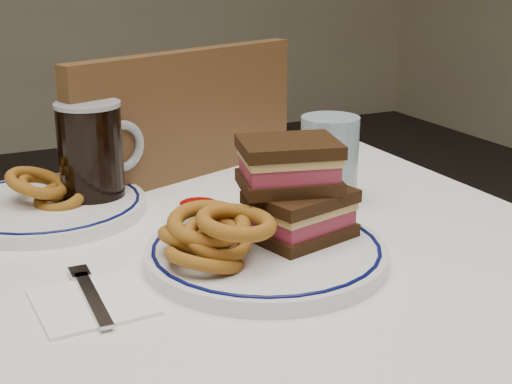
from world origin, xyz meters
name	(u,v)px	position (x,y,z in m)	size (l,w,h in m)	color
dining_table	(95,381)	(0.00, 0.00, 0.64)	(1.27, 0.87, 0.75)	white
chair_far	(151,280)	(0.21, 0.48, 0.52)	(0.56, 0.56, 0.95)	#4E3719
main_plate	(266,252)	(0.21, 0.00, 0.76)	(0.29, 0.29, 0.02)	white
reuben_sandwich	(295,189)	(0.26, 0.02, 0.83)	(0.14, 0.13, 0.12)	black
onion_rings_main	(212,235)	(0.14, -0.01, 0.80)	(0.13, 0.13, 0.08)	brown
ketchup_ramekin	(199,214)	(0.16, 0.09, 0.79)	(0.06, 0.06, 0.03)	white
beer_mug	(93,154)	(0.08, 0.28, 0.83)	(0.13, 0.09, 0.15)	black
water_glass	(329,162)	(0.38, 0.14, 0.82)	(0.08, 0.08, 0.13)	#8EAAB8
far_plate	(48,206)	(0.01, 0.28, 0.76)	(0.27, 0.27, 0.02)	white
onion_rings_far	(46,188)	(0.01, 0.28, 0.79)	(0.11, 0.10, 0.07)	brown
napkin_fork	(93,300)	(0.00, -0.02, 0.75)	(0.12, 0.15, 0.01)	white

